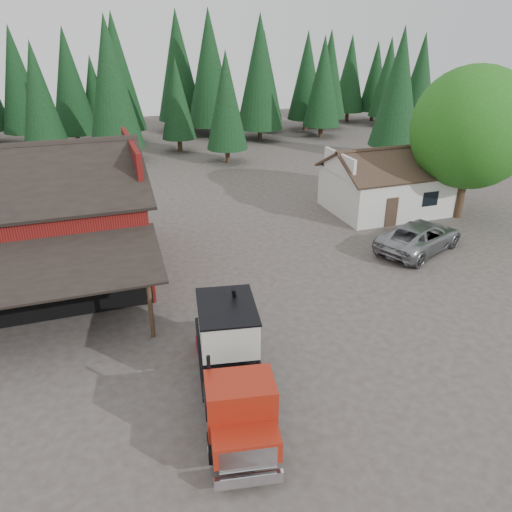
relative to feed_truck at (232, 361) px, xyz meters
name	(u,v)px	position (x,y,z in m)	size (l,w,h in m)	color
ground	(290,338)	(3.49, 2.88, -1.70)	(120.00, 120.00, 0.00)	#443B36
red_barn	(20,231)	(-7.51, 12.78, 0.99)	(12.80, 13.63, 7.18)	maroon
farmhouse	(387,188)	(16.49, 15.88, -0.03)	(8.60, 6.42, 4.65)	silver
deciduous_tree	(472,133)	(20.50, 12.85, 4.21)	(8.00, 8.00, 10.20)	#382619
conifer_backdrop	(149,142)	(3.49, 44.88, -1.70)	(76.00, 16.00, 16.00)	black
near_pine_b	(226,101)	(9.49, 32.88, 4.19)	(3.96, 3.96, 10.40)	#382619
near_pine_c	(399,87)	(25.49, 28.88, 5.19)	(4.84, 4.84, 12.40)	#382619
near_pine_d	(111,83)	(-0.51, 36.88, 5.70)	(5.28, 5.28, 13.40)	#382619
feed_truck	(232,361)	(0.00, 0.00, 0.00)	(3.52, 8.30, 3.63)	black
silver_car	(420,237)	(14.39, 8.93, -0.83)	(2.89, 6.26, 1.74)	#93969A
equip_box	(206,348)	(-0.24, 2.97, -1.40)	(0.70, 1.10, 0.60)	maroon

